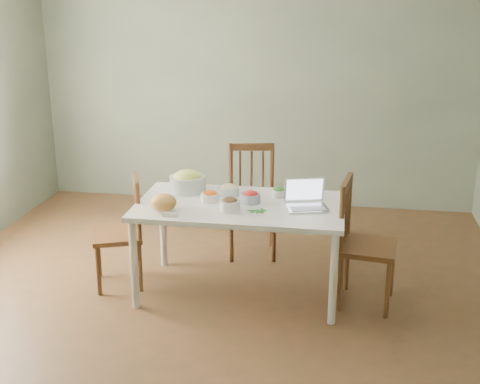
% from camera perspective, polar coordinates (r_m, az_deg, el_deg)
% --- Properties ---
extents(floor, '(5.00, 5.00, 0.00)m').
position_cam_1_polar(floor, '(5.35, -2.48, -9.39)').
color(floor, '#44321D').
rests_on(floor, ground).
extents(wall_back, '(5.00, 0.00, 2.70)m').
position_cam_1_polar(wall_back, '(7.30, 1.42, 9.26)').
color(wall_back, gray).
rests_on(wall_back, ground).
extents(wall_front, '(5.00, 0.00, 2.70)m').
position_cam_1_polar(wall_front, '(2.61, -14.19, -7.74)').
color(wall_front, gray).
rests_on(wall_front, ground).
extents(dining_table, '(1.67, 0.94, 0.78)m').
position_cam_1_polar(dining_table, '(5.27, 0.00, -5.10)').
color(dining_table, white).
rests_on(dining_table, floor).
extents(chair_far, '(0.53, 0.51, 1.04)m').
position_cam_1_polar(chair_far, '(5.97, 1.09, -0.95)').
color(chair_far, '#472514').
rests_on(chair_far, floor).
extents(chair_left, '(0.53, 0.54, 0.96)m').
position_cam_1_polar(chair_left, '(5.47, -10.99, -3.57)').
color(chair_left, '#472514').
rests_on(chair_left, floor).
extents(chair_right, '(0.50, 0.52, 1.03)m').
position_cam_1_polar(chair_right, '(5.13, 11.46, -4.60)').
color(chair_right, '#472514').
rests_on(chair_right, floor).
extents(bread_boule, '(0.25, 0.25, 0.13)m').
position_cam_1_polar(bread_boule, '(4.99, -6.90, -0.93)').
color(bread_boule, '#B78143').
rests_on(bread_boule, dining_table).
extents(butter_stick, '(0.12, 0.04, 0.03)m').
position_cam_1_polar(butter_stick, '(4.87, -6.30, -2.03)').
color(butter_stick, '#EFE4CA').
rests_on(butter_stick, dining_table).
extents(bowl_squash, '(0.34, 0.34, 0.18)m').
position_cam_1_polar(bowl_squash, '(5.43, -4.73, 0.98)').
color(bowl_squash, '#E3CA63').
rests_on(bowl_squash, dining_table).
extents(bowl_carrot, '(0.18, 0.18, 0.09)m').
position_cam_1_polar(bowl_carrot, '(5.18, -2.73, -0.38)').
color(bowl_carrot, '#CD5102').
rests_on(bowl_carrot, dining_table).
extents(bowl_onion, '(0.17, 0.17, 0.09)m').
position_cam_1_polar(bowl_onion, '(5.33, -1.04, 0.22)').
color(bowl_onion, beige).
rests_on(bowl_onion, dining_table).
extents(bowl_mushroom, '(0.20, 0.20, 0.10)m').
position_cam_1_polar(bowl_mushroom, '(4.96, -0.93, -1.11)').
color(bowl_mushroom, black).
rests_on(bowl_mushroom, dining_table).
extents(bowl_redpep, '(0.20, 0.20, 0.10)m').
position_cam_1_polar(bowl_redpep, '(5.14, 0.93, -0.45)').
color(bowl_redpep, red).
rests_on(bowl_redpep, dining_table).
extents(bowl_broccoli, '(0.14, 0.14, 0.08)m').
position_cam_1_polar(bowl_broccoli, '(5.30, 3.50, 0.01)').
color(bowl_broccoli, '#316B25').
rests_on(bowl_broccoli, dining_table).
extents(flatbread, '(0.22, 0.22, 0.02)m').
position_cam_1_polar(flatbread, '(5.42, 4.76, 0.05)').
color(flatbread, tan).
rests_on(flatbread, dining_table).
extents(basil_bunch, '(0.17, 0.17, 0.02)m').
position_cam_1_polar(basil_bunch, '(4.96, 1.45, -1.62)').
color(basil_bunch, '#256426').
rests_on(basil_bunch, dining_table).
extents(laptop, '(0.38, 0.34, 0.22)m').
position_cam_1_polar(laptop, '(5.00, 6.09, -0.31)').
color(laptop, silver).
rests_on(laptop, dining_table).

